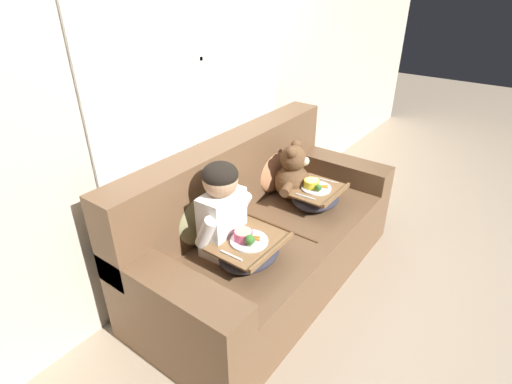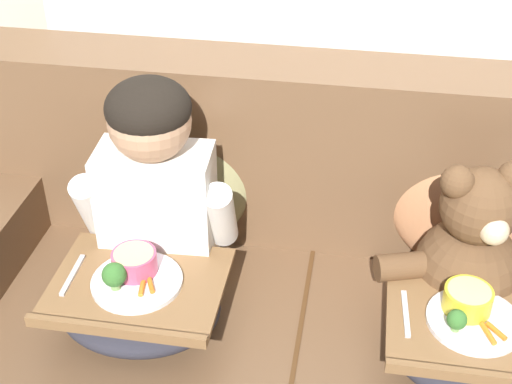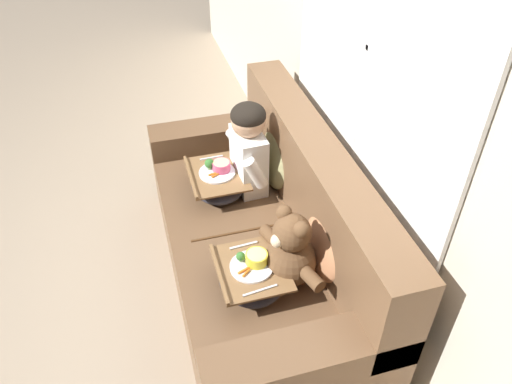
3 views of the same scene
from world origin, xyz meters
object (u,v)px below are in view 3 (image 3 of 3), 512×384
object	(u,v)px
couch	(265,241)
throw_pillow_behind_child	(278,154)
teddy_bear	(290,253)
lap_tray_child	(217,181)
lap_tray_teddy	(252,276)
child_figure	(248,143)
throw_pillow_behind_teddy	(326,242)

from	to	relation	value
couch	throw_pillow_behind_child	xyz separation A→B (m)	(-0.39, 0.19, 0.31)
throw_pillow_behind_child	teddy_bear	bearing A→B (deg)	-13.57
lap_tray_child	lap_tray_teddy	distance (m)	0.77
lap_tray_teddy	lap_tray_child	bearing A→B (deg)	-179.98
throw_pillow_behind_child	lap_tray_teddy	world-z (taller)	throw_pillow_behind_child
teddy_bear	lap_tray_child	xyz separation A→B (m)	(-0.78, -0.19, -0.10)
child_figure	teddy_bear	bearing A→B (deg)	-0.34
child_figure	throw_pillow_behind_teddy	bearing A→B (deg)	13.28
throw_pillow_behind_teddy	lap_tray_teddy	size ratio (longest dim) A/B	1.06
couch	lap_tray_child	bearing A→B (deg)	-154.73
teddy_bear	lap_tray_teddy	distance (m)	0.22
teddy_bear	lap_tray_child	distance (m)	0.81
throw_pillow_behind_teddy	lap_tray_teddy	distance (m)	0.40
throw_pillow_behind_teddy	lap_tray_child	bearing A→B (deg)	-154.02
throw_pillow_behind_child	child_figure	world-z (taller)	child_figure
throw_pillow_behind_teddy	lap_tray_teddy	xyz separation A→B (m)	(-0.00, -0.38, -0.13)
lap_tray_teddy	throw_pillow_behind_teddy	bearing A→B (deg)	89.86
throw_pillow_behind_child	teddy_bear	size ratio (longest dim) A/B	0.97
teddy_bear	lap_tray_teddy	xyz separation A→B (m)	(-0.00, -0.19, -0.10)
lap_tray_child	lap_tray_teddy	bearing A→B (deg)	0.02
throw_pillow_behind_teddy	lap_tray_child	distance (m)	0.87
couch	teddy_bear	world-z (taller)	couch
couch	teddy_bear	distance (m)	0.49
child_figure	lap_tray_teddy	distance (m)	0.83
couch	child_figure	world-z (taller)	child_figure
lap_tray_child	lap_tray_teddy	size ratio (longest dim) A/B	1.08
throw_pillow_behind_child	lap_tray_child	bearing A→B (deg)	-90.15
teddy_bear	throw_pillow_behind_teddy	bearing A→B (deg)	90.55
child_figure	teddy_bear	size ratio (longest dim) A/B	1.25
lap_tray_child	teddy_bear	bearing A→B (deg)	13.77
throw_pillow_behind_teddy	lap_tray_child	world-z (taller)	throw_pillow_behind_teddy
couch	lap_tray_teddy	distance (m)	0.47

